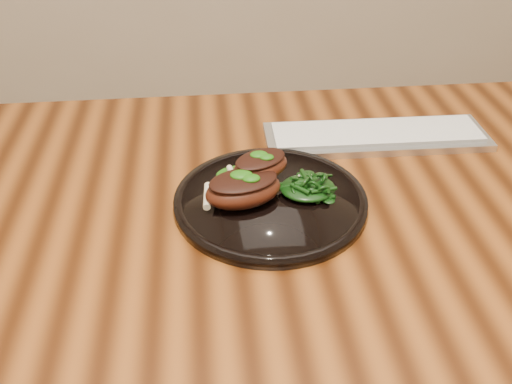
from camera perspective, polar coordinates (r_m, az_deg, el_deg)
The scene contains 7 objects.
desk at distance 0.94m, azimuth 4.72°, elevation -5.00°, with size 1.60×0.80×0.75m.
plate at distance 0.87m, azimuth 1.45°, elevation -0.88°, with size 0.29×0.29×0.02m.
lamb_chop_front at distance 0.84m, azimuth -1.33°, elevation 0.38°, with size 0.13×0.10×0.05m.
lamb_chop_back at distance 0.86m, azimuth 0.39°, elevation 2.68°, with size 0.11×0.10×0.04m.
herb_smear at distance 0.91m, azimuth -1.32°, elevation 1.79°, with size 0.09×0.06×0.01m, color #104A07.
greens_heap at distance 0.87m, azimuth 5.21°, elevation 0.71°, with size 0.09×0.08×0.03m.
keyboard at distance 1.06m, azimuth 11.93°, elevation 5.54°, with size 0.40×0.13×0.02m.
Camera 1 is at (-0.15, -0.71, 1.26)m, focal length 40.00 mm.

